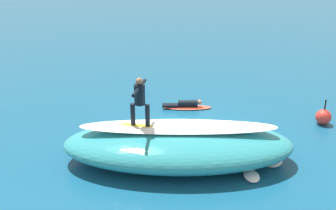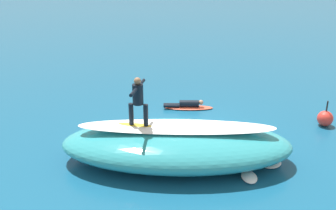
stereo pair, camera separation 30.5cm
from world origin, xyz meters
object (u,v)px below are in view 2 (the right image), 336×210
surfboard_riding (139,126)px  surfboard_paddling (189,108)px  surfer_riding (138,98)px  surfer_paddling (186,104)px  buoy_marker (325,118)px

surfboard_riding → surfboard_paddling: size_ratio=0.94×
surfboard_paddling → surfboard_riding: bearing=-111.3°
surfer_riding → surfer_paddling: surfer_riding is taller
buoy_marker → surfer_paddling: bearing=-19.0°
surfer_riding → surfer_paddling: (-1.70, -4.38, -1.90)m
surfboard_riding → surfer_riding: 0.92m
surfer_riding → surfer_paddling: size_ratio=0.90×
surfer_riding → buoy_marker: size_ratio=1.51×
surfboard_riding → surfboard_paddling: (-1.82, -4.37, -1.15)m
surfer_riding → surfboard_paddling: surfer_riding is taller
surfboard_riding → surfer_paddling: (-1.70, -4.38, -0.98)m
surfer_paddling → surfboard_riding: bearing=-109.8°
surfboard_riding → buoy_marker: (-6.88, -2.59, -0.89)m
surfer_paddling → buoy_marker: 5.48m
surfboard_riding → surfboard_paddling: surfboard_riding is taller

